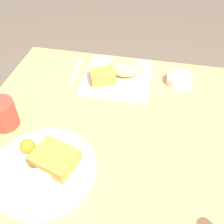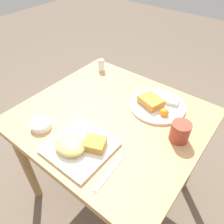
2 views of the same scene
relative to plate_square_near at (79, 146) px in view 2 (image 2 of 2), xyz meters
name	(u,v)px [view 2 (image 2 of 2)]	position (x,y,z in m)	size (l,w,h in m)	color
ground_plane	(112,189)	(-0.02, 0.25, -0.72)	(8.00, 8.00, 0.00)	brown
dining_table	(112,129)	(-0.02, 0.25, -0.11)	(0.87, 0.80, 0.70)	tan
plate_square_near	(79,146)	(0.00, 0.00, 0.00)	(0.25, 0.25, 0.06)	white
plate_oval_far	(157,104)	(0.12, 0.45, -0.01)	(0.28, 0.28, 0.05)	white
sauce_ramekin	(41,124)	(-0.23, -0.01, 0.00)	(0.10, 0.10, 0.03)	white
salt_shaker	(101,66)	(-0.34, 0.55, 0.01)	(0.04, 0.04, 0.07)	white
butter_knife	(109,173)	(0.17, -0.01, -0.02)	(0.03, 0.18, 0.00)	silver
coffee_mug	(180,132)	(0.30, 0.31, 0.02)	(0.08, 0.08, 0.09)	#9E3D2D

